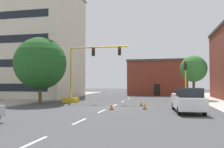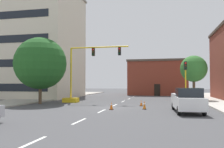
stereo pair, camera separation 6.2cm
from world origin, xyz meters
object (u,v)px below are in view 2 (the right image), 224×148
pickup_truck_white (187,100)px  traffic_cone_roadside_c (111,106)px  traffic_light_pole_right (186,73)px  tree_right_mid (194,69)px  traffic_cone_roadside_a (144,105)px  traffic_signal_gantry (78,85)px  traffic_cone_roadside_b (141,103)px  tree_left_near (41,63)px

pickup_truck_white → traffic_cone_roadside_c: (-6.43, 0.66, -0.63)m
traffic_light_pole_right → traffic_cone_roadside_c: (-7.00, -6.89, -3.18)m
traffic_light_pole_right → pickup_truck_white: traffic_light_pole_right is taller
tree_right_mid → traffic_cone_roadside_a: size_ratio=8.00×
traffic_signal_gantry → tree_right_mid: 15.71m
tree_right_mid → traffic_cone_roadside_c: tree_right_mid is taller
tree_right_mid → pickup_truck_white: tree_right_mid is taller
traffic_light_pole_right → pickup_truck_white: bearing=-94.3°
pickup_truck_white → traffic_cone_roadside_a: 3.98m
traffic_cone_roadside_b → traffic_cone_roadside_c: (-2.29, -4.02, 0.05)m
traffic_signal_gantry → pickup_truck_white: (12.11, -7.63, -1.21)m
traffic_cone_roadside_a → traffic_light_pole_right: bearing=54.9°
traffic_cone_roadside_a → pickup_truck_white: bearing=-25.0°
tree_left_near → pickup_truck_white: (15.71, -4.81, -3.68)m
tree_right_mid → traffic_cone_roadside_b: bearing=-124.8°
traffic_light_pole_right → traffic_cone_roadside_b: traffic_light_pole_right is taller
tree_left_near → tree_right_mid: bearing=26.6°
tree_right_mid → traffic_cone_roadside_c: size_ratio=8.64×
traffic_signal_gantry → traffic_cone_roadside_c: bearing=-50.8°
traffic_light_pole_right → traffic_cone_roadside_a: size_ratio=6.25×
traffic_light_pole_right → traffic_cone_roadside_b: 6.39m
traffic_light_pole_right → traffic_signal_gantry: bearing=179.6°
tree_right_mid → traffic_cone_roadside_b: size_ratio=9.93×
traffic_signal_gantry → tree_left_near: bearing=-141.9°
traffic_light_pole_right → tree_left_near: 16.55m
tree_left_near → traffic_cone_roadside_a: 13.25m
traffic_cone_roadside_b → traffic_cone_roadside_c: 4.63m
tree_left_near → traffic_cone_roadside_a: size_ratio=9.95×
traffic_light_pole_right → pickup_truck_white: (-0.57, -7.55, -2.55)m
tree_right_mid → traffic_light_pole_right: bearing=-104.6°
traffic_cone_roadside_c → traffic_cone_roadside_b: bearing=60.3°
traffic_light_pole_right → traffic_cone_roadside_a: traffic_light_pole_right is taller
pickup_truck_white → tree_left_near: bearing=163.0°
tree_right_mid → tree_left_near: tree_left_near is taller
tree_left_near → traffic_signal_gantry: bearing=38.1°
traffic_light_pole_right → traffic_cone_roadside_c: size_ratio=6.75×
tree_right_mid → traffic_cone_roadside_a: 13.97m
traffic_signal_gantry → pickup_truck_white: traffic_signal_gantry is taller
tree_right_mid → pickup_truck_white: 14.33m
traffic_light_pole_right → pickup_truck_white: size_ratio=0.87×
tree_left_near → traffic_cone_roadside_c: size_ratio=10.75×
traffic_light_pole_right → tree_left_near: (-16.28, -2.74, 1.12)m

